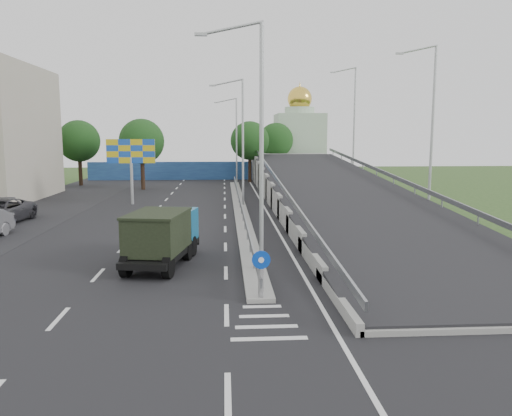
{
  "coord_description": "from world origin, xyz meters",
  "views": [
    {
      "loc": [
        -1.24,
        -14.44,
        5.73
      ],
      "look_at": [
        0.33,
        10.04,
        2.2
      ],
      "focal_mm": 35.0,
      "sensor_mm": 36.0,
      "label": 1
    }
  ],
  "objects": [
    {
      "name": "median",
      "position": [
        0.0,
        24.0,
        0.1
      ],
      "size": [
        1.0,
        44.0,
        0.2
      ],
      "primitive_type": "cube",
      "color": "gray",
      "rests_on": "ground"
    },
    {
      "name": "tree_ramp_far",
      "position": [
        6.0,
        55.0,
        5.18
      ],
      "size": [
        4.8,
        4.8,
        7.6
      ],
      "color": "black",
      "rests_on": "ground"
    },
    {
      "name": "lamp_post_mid",
      "position": [
        0.11,
        26.0,
        5.81
      ],
      "size": [
        2.74,
        0.18,
        10.08
      ],
      "color": "#B2B5B7",
      "rests_on": "median"
    },
    {
      "name": "blue_wall",
      "position": [
        -4.0,
        52.0,
        1.2
      ],
      "size": [
        30.0,
        0.5,
        2.4
      ],
      "primitive_type": "cube",
      "color": "navy",
      "rests_on": "ground"
    },
    {
      "name": "tree_median_far",
      "position": [
        2.0,
        48.0,
        5.18
      ],
      "size": [
        4.8,
        4.8,
        7.6
      ],
      "color": "black",
      "rests_on": "ground"
    },
    {
      "name": "lamp_post_near",
      "position": [
        0.11,
        6.0,
        5.81
      ],
      "size": [
        2.74,
        0.18,
        10.08
      ],
      "color": "#B2B5B7",
      "rests_on": "median"
    },
    {
      "name": "billboard",
      "position": [
        -9.0,
        28.0,
        4.19
      ],
      "size": [
        4.0,
        0.24,
        5.5
      ],
      "color": "#B2B5B7",
      "rests_on": "ground"
    },
    {
      "name": "tree_left_far",
      "position": [
        -18.0,
        45.0,
        5.18
      ],
      "size": [
        4.8,
        4.8,
        7.6
      ],
      "color": "black",
      "rests_on": "ground"
    },
    {
      "name": "road_surface",
      "position": [
        -3.0,
        20.0,
        0.0
      ],
      "size": [
        26.0,
        90.0,
        0.04
      ],
      "primitive_type": "cube",
      "color": "black",
      "rests_on": "ground"
    },
    {
      "name": "lamp_post_far",
      "position": [
        0.11,
        46.0,
        5.81
      ],
      "size": [
        2.74,
        0.18,
        10.08
      ],
      "color": "#B2B5B7",
      "rests_on": "median"
    },
    {
      "name": "dump_truck",
      "position": [
        -4.01,
        7.7,
        1.38
      ],
      "size": [
        3.03,
        5.93,
        2.49
      ],
      "rotation": [
        0.0,
        0.0,
        -0.18
      ],
      "color": "black",
      "rests_on": "ground"
    },
    {
      "name": "median_guardrail",
      "position": [
        0.0,
        24.0,
        0.75
      ],
      "size": [
        0.09,
        44.0,
        0.71
      ],
      "color": "gray",
      "rests_on": "median"
    },
    {
      "name": "tree_left_mid",
      "position": [
        -10.0,
        40.0,
        5.18
      ],
      "size": [
        4.8,
        4.8,
        7.6
      ],
      "color": "black",
      "rests_on": "ground"
    },
    {
      "name": "parking_strip",
      "position": [
        -16.0,
        20.0,
        0.0
      ],
      "size": [
        8.0,
        90.0,
        0.05
      ],
      "primitive_type": "cube",
      "color": "black",
      "rests_on": "ground"
    },
    {
      "name": "ground",
      "position": [
        0.0,
        0.0,
        0.0
      ],
      "size": [
        160.0,
        160.0,
        0.0
      ],
      "primitive_type": "plane",
      "color": "#2D4C1E",
      "rests_on": "ground"
    },
    {
      "name": "overpass_ramp",
      "position": [
        7.5,
        24.0,
        1.75
      ],
      "size": [
        10.0,
        50.0,
        3.5
      ],
      "color": "gray",
      "rests_on": "ground"
    },
    {
      "name": "church",
      "position": [
        10.0,
        60.0,
        5.31
      ],
      "size": [
        7.0,
        7.0,
        13.8
      ],
      "color": "#B2CCAD",
      "rests_on": "ground"
    },
    {
      "name": "sign_bollard",
      "position": [
        0.0,
        2.17,
        1.03
      ],
      "size": [
        0.64,
        0.23,
        1.67
      ],
      "color": "black",
      "rests_on": "median"
    }
  ]
}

